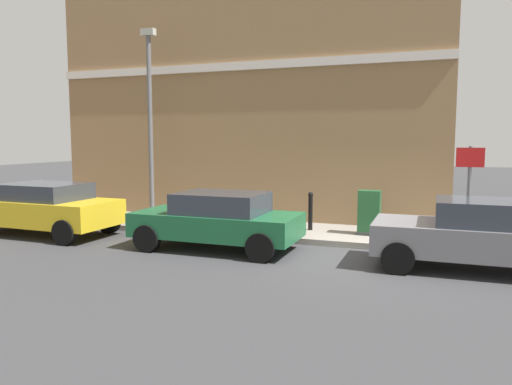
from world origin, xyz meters
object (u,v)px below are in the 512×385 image
street_sign (469,181)px  car_yellow (42,207)px  car_green (218,219)px  lamppost (150,116)px  bollard_near_cabinet (310,210)px  car_grey (489,235)px  utility_cabinet (369,214)px

street_sign → car_yellow: bearing=99.1°
car_green → street_sign: street_sign is taller
car_yellow → lamppost: (2.55, -1.85, 2.55)m
car_yellow → lamppost: 4.05m
car_yellow → street_sign: size_ratio=1.86×
bollard_near_cabinet → car_grey: bearing=-119.2°
utility_cabinet → bollard_near_cabinet: bearing=86.4°
car_grey → car_green: size_ratio=1.14×
car_yellow → bollard_near_cabinet: (2.49, -6.88, -0.05)m
car_grey → car_yellow: bearing=0.0°
car_grey → lamppost: bearing=-15.3°
utility_cabinet → street_sign: bearing=-106.2°
bollard_near_cabinet → street_sign: (-0.77, -3.88, 0.96)m
car_grey → bollard_near_cabinet: car_grey is taller
car_grey → car_green: (-0.09, 5.83, -0.01)m
car_yellow → lamppost: lamppost is taller
street_sign → lamppost: 9.10m
car_green → bollard_near_cabinet: size_ratio=3.76×
car_green → utility_cabinet: 3.97m
car_yellow → street_sign: (1.72, -10.76, 0.91)m
bollard_near_cabinet → lamppost: 5.66m
car_grey → car_yellow: (-0.13, 11.09, 0.02)m
car_grey → car_yellow: 11.09m
car_yellow → street_sign: 10.94m
car_yellow → street_sign: bearing=-169.9°
utility_cabinet → car_green: bearing=126.2°
lamppost → car_green: bearing=-126.3°
bollard_near_cabinet → street_sign: bearing=-101.2°
car_green → car_yellow: bearing=0.3°
car_grey → utility_cabinet: 3.46m
car_yellow → bollard_near_cabinet: car_yellow is taller
utility_cabinet → street_sign: street_sign is taller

